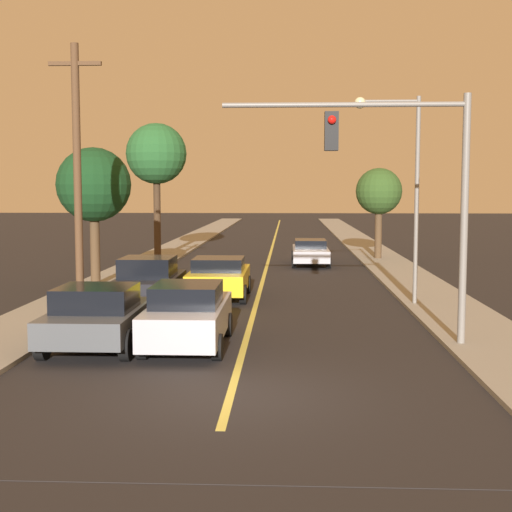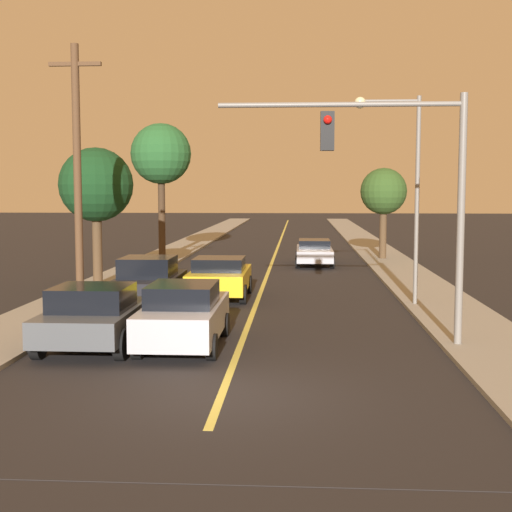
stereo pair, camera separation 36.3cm
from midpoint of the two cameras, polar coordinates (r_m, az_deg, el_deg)
ground_plane at (r=13.32m, az=-2.84°, el=-11.04°), size 200.00×200.00×0.00m
road_surface at (r=48.88m, az=1.16°, el=0.96°), size 9.53×80.00×0.01m
sidewalk_left at (r=49.40m, az=-5.83°, el=1.04°), size 2.50×80.00×0.12m
sidewalk_right at (r=49.10m, az=8.19°, el=0.99°), size 2.50×80.00×0.12m
car_near_lane_front at (r=17.07m, az=-6.09°, el=-4.72°), size 1.87×4.22×1.55m
car_near_lane_second at (r=24.56m, az=-3.40°, el=-1.69°), size 2.04×3.99×1.43m
car_outer_lane_front at (r=17.25m, az=-13.14°, el=-4.72°), size 2.09×3.84×1.51m
car_outer_lane_second at (r=23.16m, az=-9.02°, el=-2.07°), size 1.98×3.99×1.60m
car_far_oncoming at (r=35.43m, az=4.08°, el=0.35°), size 1.86×4.63×1.27m
traffic_signal_mast at (r=17.06m, az=11.18°, el=6.63°), size 5.76×0.42×5.85m
streetlamp_right at (r=23.09m, az=11.06°, el=6.83°), size 2.08×0.36×6.55m
utility_pole_left at (r=22.46m, az=-14.55°, el=6.51°), size 1.60×0.24×7.99m
tree_left_near at (r=37.99m, az=-8.25°, el=8.02°), size 3.17×3.17×7.08m
tree_left_far at (r=27.82m, az=-13.22°, el=5.50°), size 2.81×2.81×5.22m
tree_right_near at (r=38.14m, az=9.54°, el=5.06°), size 2.44×2.44×4.76m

